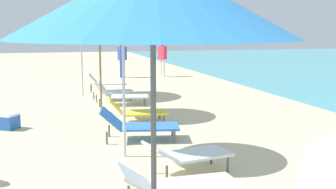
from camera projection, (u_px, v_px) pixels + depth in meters
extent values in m
cylinder|color=#4C4C51|center=(154.00, 157.00, 3.68)|extent=(0.05, 0.05, 2.06)
cube|color=white|center=(195.00, 186.00, 5.22)|extent=(1.12, 0.64, 0.04)
cube|color=white|center=(136.00, 179.00, 5.00)|extent=(0.42, 0.64, 0.31)
cylinder|color=#59595E|center=(220.00, 183.00, 5.62)|extent=(0.04, 0.04, 0.19)
cylinder|color=silver|center=(124.00, 97.00, 6.95)|extent=(0.05, 0.05, 2.06)
cone|color=#338CD8|center=(123.00, 22.00, 6.76)|extent=(1.92, 1.92, 0.40)
sphere|color=silver|center=(122.00, 7.00, 6.73)|extent=(0.06, 0.06, 0.06)
cube|color=blue|center=(150.00, 127.00, 8.14)|extent=(1.25, 0.88, 0.04)
cube|color=blue|center=(111.00, 118.00, 8.06)|extent=(0.52, 0.73, 0.36)
cylinder|color=#59595E|center=(172.00, 130.00, 8.47)|extent=(0.04, 0.04, 0.24)
cylinder|color=#59595E|center=(175.00, 137.00, 7.91)|extent=(0.04, 0.04, 0.24)
cylinder|color=#59595E|center=(109.00, 131.00, 8.39)|extent=(0.04, 0.04, 0.24)
cylinder|color=#59595E|center=(107.00, 138.00, 7.83)|extent=(0.04, 0.04, 0.24)
cube|color=white|center=(199.00, 154.00, 6.29)|extent=(1.03, 0.73, 0.04)
cube|color=white|center=(160.00, 151.00, 6.00)|extent=(0.46, 0.63, 0.24)
cylinder|color=#59595E|center=(211.00, 156.00, 6.68)|extent=(0.04, 0.04, 0.26)
cylinder|color=#59595E|center=(228.00, 165.00, 6.26)|extent=(0.04, 0.04, 0.26)
cylinder|color=#59595E|center=(153.00, 165.00, 6.24)|extent=(0.04, 0.04, 0.26)
cylinder|color=#59595E|center=(167.00, 175.00, 5.83)|extent=(0.04, 0.04, 0.26)
cylinder|color=olive|center=(100.00, 72.00, 10.33)|extent=(0.05, 0.05, 2.17)
cone|color=#338CD8|center=(99.00, 21.00, 10.13)|extent=(2.04, 2.04, 0.36)
sphere|color=olive|center=(99.00, 12.00, 10.10)|extent=(0.06, 0.06, 0.06)
cube|color=white|center=(128.00, 96.00, 11.90)|extent=(1.22, 0.82, 0.04)
cube|color=white|center=(103.00, 89.00, 11.80)|extent=(0.42, 0.68, 0.42)
cylinder|color=#59595E|center=(144.00, 99.00, 12.23)|extent=(0.04, 0.04, 0.23)
cylinder|color=#59595E|center=(145.00, 102.00, 11.70)|extent=(0.04, 0.04, 0.23)
cylinder|color=#59595E|center=(101.00, 100.00, 12.11)|extent=(0.04, 0.04, 0.23)
cylinder|color=#59595E|center=(100.00, 103.00, 11.58)|extent=(0.04, 0.04, 0.23)
cube|color=yellow|center=(144.00, 112.00, 9.67)|extent=(1.07, 0.68, 0.04)
cube|color=yellow|center=(115.00, 106.00, 9.50)|extent=(0.36, 0.64, 0.36)
cylinder|color=#59595E|center=(160.00, 115.00, 10.03)|extent=(0.04, 0.04, 0.21)
cylinder|color=#59595E|center=(164.00, 119.00, 9.53)|extent=(0.04, 0.04, 0.21)
cylinder|color=#59595E|center=(112.00, 117.00, 9.79)|extent=(0.04, 0.04, 0.21)
cylinder|color=#59595E|center=(114.00, 122.00, 9.29)|extent=(0.04, 0.04, 0.21)
cylinder|color=silver|center=(82.00, 60.00, 13.29)|extent=(0.05, 0.05, 2.34)
cone|color=#338CD8|center=(80.00, 15.00, 13.07)|extent=(2.37, 2.37, 0.46)
sphere|color=silver|center=(80.00, 7.00, 13.03)|extent=(0.06, 0.06, 0.06)
cube|color=white|center=(112.00, 83.00, 14.56)|extent=(1.08, 0.72, 0.04)
cube|color=white|center=(93.00, 78.00, 14.43)|extent=(0.37, 0.63, 0.37)
cylinder|color=#59595E|center=(123.00, 86.00, 14.89)|extent=(0.04, 0.04, 0.25)
cylinder|color=#59595E|center=(124.00, 88.00, 14.40)|extent=(0.04, 0.04, 0.25)
cylinder|color=#59595E|center=(91.00, 87.00, 14.72)|extent=(0.04, 0.04, 0.25)
cylinder|color=#59595E|center=(91.00, 89.00, 14.23)|extent=(0.04, 0.04, 0.25)
cube|color=white|center=(117.00, 92.00, 12.74)|extent=(0.98, 0.69, 0.04)
cube|color=white|center=(97.00, 86.00, 12.53)|extent=(0.30, 0.66, 0.35)
cylinder|color=#59595E|center=(127.00, 94.00, 13.13)|extent=(0.04, 0.04, 0.24)
cylinder|color=#59595E|center=(131.00, 97.00, 12.62)|extent=(0.04, 0.04, 0.24)
cylinder|color=#59595E|center=(94.00, 96.00, 12.82)|extent=(0.04, 0.04, 0.24)
cylinder|color=#59595E|center=(96.00, 99.00, 12.30)|extent=(0.04, 0.04, 0.24)
cylinder|color=#334CB2|center=(124.00, 69.00, 18.71)|extent=(0.11, 0.11, 0.78)
cylinder|color=#334CB2|center=(121.00, 69.00, 18.59)|extent=(0.11, 0.11, 0.78)
cube|color=#334CB2|center=(122.00, 54.00, 18.54)|extent=(0.42, 0.37, 0.58)
sphere|color=brown|center=(122.00, 45.00, 18.48)|extent=(0.21, 0.21, 0.21)
cylinder|color=silver|center=(161.00, 68.00, 19.07)|extent=(0.11, 0.11, 0.79)
cylinder|color=silver|center=(164.00, 68.00, 18.95)|extent=(0.11, 0.11, 0.79)
cube|color=#D8334C|center=(162.00, 53.00, 18.90)|extent=(0.38, 0.42, 0.59)
sphere|color=#9E704C|center=(162.00, 44.00, 18.84)|extent=(0.21, 0.21, 0.21)
cube|color=#2659B2|center=(7.00, 122.00, 9.04)|extent=(0.57, 0.54, 0.29)
cube|color=white|center=(6.00, 114.00, 9.02)|extent=(0.58, 0.56, 0.05)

